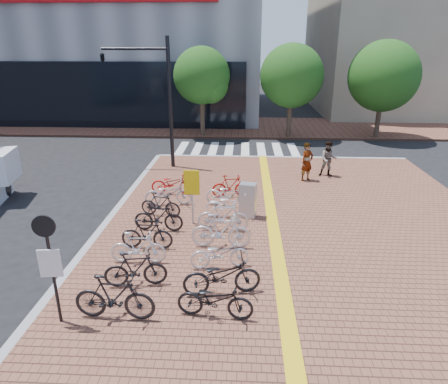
# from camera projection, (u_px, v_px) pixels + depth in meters

# --- Properties ---
(ground) EXTENTS (120.00, 120.00, 0.00)m
(ground) POSITION_uv_depth(u_px,v_px,m) (210.00, 268.00, 11.69)
(ground) COLOR black
(ground) RESTS_ON ground
(kerb_north) EXTENTS (14.00, 0.25, 0.15)m
(kerb_north) POSITION_uv_depth(u_px,v_px,m) (280.00, 158.00, 22.76)
(kerb_north) COLOR gray
(kerb_north) RESTS_ON ground
(far_sidewalk) EXTENTS (70.00, 8.00, 0.15)m
(far_sidewalk) POSITION_uv_depth(u_px,v_px,m) (233.00, 127.00, 31.33)
(far_sidewalk) COLOR brown
(far_sidewalk) RESTS_ON ground
(building_beige) EXTENTS (20.00, 18.00, 18.00)m
(building_beige) POSITION_uv_depth(u_px,v_px,m) (427.00, 12.00, 37.66)
(building_beige) COLOR gray
(building_beige) RESTS_ON ground
(crosswalk) EXTENTS (7.50, 4.00, 0.01)m
(crosswalk) POSITION_uv_depth(u_px,v_px,m) (237.00, 150.00, 24.78)
(crosswalk) COLOR silver
(crosswalk) RESTS_ON ground
(street_trees) EXTENTS (16.20, 4.60, 6.35)m
(street_trees) POSITION_uv_depth(u_px,v_px,m) (308.00, 78.00, 26.37)
(street_trees) COLOR #38281E
(street_trees) RESTS_ON far_sidewalk
(bike_0) EXTENTS (1.92, 0.61, 1.14)m
(bike_0) POSITION_uv_depth(u_px,v_px,m) (114.00, 297.00, 9.13)
(bike_0) COLOR black
(bike_0) RESTS_ON sidewalk
(bike_1) EXTENTS (1.70, 0.74, 0.99)m
(bike_1) POSITION_uv_depth(u_px,v_px,m) (136.00, 269.00, 10.42)
(bike_1) COLOR black
(bike_1) RESTS_ON sidewalk
(bike_2) EXTENTS (1.65, 0.50, 0.98)m
(bike_2) POSITION_uv_depth(u_px,v_px,m) (138.00, 248.00, 11.53)
(bike_2) COLOR white
(bike_2) RESTS_ON sidewalk
(bike_3) EXTENTS (1.64, 0.50, 0.98)m
(bike_3) POSITION_uv_depth(u_px,v_px,m) (147.00, 234.00, 12.37)
(bike_3) COLOR black
(bike_3) RESTS_ON sidewalk
(bike_4) EXTENTS (1.71, 0.56, 1.02)m
(bike_4) POSITION_uv_depth(u_px,v_px,m) (158.00, 217.00, 13.54)
(bike_4) COLOR black
(bike_4) RESTS_ON sidewalk
(bike_5) EXTENTS (1.60, 0.74, 0.93)m
(bike_5) POSITION_uv_depth(u_px,v_px,m) (160.00, 204.00, 14.72)
(bike_5) COLOR black
(bike_5) RESTS_ON sidewalk
(bike_6) EXTENTS (1.95, 0.93, 0.98)m
(bike_6) POSITION_uv_depth(u_px,v_px,m) (169.00, 193.00, 15.74)
(bike_6) COLOR silver
(bike_6) RESTS_ON sidewalk
(bike_7) EXTENTS (1.81, 0.68, 0.94)m
(bike_7) POSITION_uv_depth(u_px,v_px,m) (172.00, 183.00, 16.93)
(bike_7) COLOR #B80D10
(bike_7) RESTS_ON sidewalk
(bike_8) EXTENTS (1.86, 0.82, 0.95)m
(bike_8) POSITION_uv_depth(u_px,v_px,m) (215.00, 300.00, 9.21)
(bike_8) COLOR black
(bike_8) RESTS_ON sidewalk
(bike_9) EXTENTS (2.09, 1.06, 1.05)m
(bike_9) POSITION_uv_depth(u_px,v_px,m) (222.00, 275.00, 10.08)
(bike_9) COLOR black
(bike_9) RESTS_ON sidewalk
(bike_10) EXTENTS (1.78, 0.90, 0.89)m
(bike_10) POSITION_uv_depth(u_px,v_px,m) (220.00, 254.00, 11.30)
(bike_10) COLOR silver
(bike_10) RESTS_ON sidewalk
(bike_11) EXTENTS (1.88, 0.57, 1.13)m
(bike_11) POSITION_uv_depth(u_px,v_px,m) (221.00, 231.00, 12.39)
(bike_11) COLOR silver
(bike_11) RESTS_ON sidewalk
(bike_12) EXTENTS (1.76, 0.50, 1.06)m
(bike_12) POSITION_uv_depth(u_px,v_px,m) (223.00, 217.00, 13.52)
(bike_12) COLOR silver
(bike_12) RESTS_ON sidewalk
(bike_13) EXTENTS (1.90, 0.74, 0.99)m
(bike_13) POSITION_uv_depth(u_px,v_px,m) (231.00, 204.00, 14.64)
(bike_13) COLOR white
(bike_13) RESTS_ON sidewalk
(bike_14) EXTENTS (2.02, 0.99, 1.01)m
(bike_14) POSITION_uv_depth(u_px,v_px,m) (230.00, 194.00, 15.61)
(bike_14) COLOR white
(bike_14) RESTS_ON sidewalk
(bike_15) EXTENTS (1.62, 0.70, 0.94)m
(bike_15) POSITION_uv_depth(u_px,v_px,m) (231.00, 186.00, 16.62)
(bike_15) COLOR #A6130B
(bike_15) RESTS_ON sidewalk
(pedestrian_a) EXTENTS (0.78, 0.72, 1.79)m
(pedestrian_a) POSITION_uv_depth(u_px,v_px,m) (307.00, 162.00, 18.48)
(pedestrian_a) COLOR gray
(pedestrian_a) RESTS_ON sidewalk
(pedestrian_b) EXTENTS (0.89, 0.73, 1.71)m
(pedestrian_b) POSITION_uv_depth(u_px,v_px,m) (329.00, 159.00, 19.09)
(pedestrian_b) COLOR #4D5561
(pedestrian_b) RESTS_ON sidewalk
(utility_box) EXTENTS (0.67, 0.55, 1.29)m
(utility_box) POSITION_uv_depth(u_px,v_px,m) (248.00, 200.00, 14.62)
(utility_box) COLOR #AFB0B4
(utility_box) RESTS_ON sidewalk
(yellow_sign) EXTENTS (0.54, 0.13, 2.00)m
(yellow_sign) POSITION_uv_depth(u_px,v_px,m) (192.00, 187.00, 13.73)
(yellow_sign) COLOR #B7B7BC
(yellow_sign) RESTS_ON sidewalk
(notice_sign) EXTENTS (0.50, 0.14, 2.69)m
(notice_sign) POSITION_uv_depth(u_px,v_px,m) (49.00, 257.00, 8.61)
(notice_sign) COLOR black
(notice_sign) RESTS_ON sidewalk
(traffic_light_pole) EXTENTS (3.44, 1.32, 6.40)m
(traffic_light_pole) POSITION_uv_depth(u_px,v_px,m) (139.00, 79.00, 19.48)
(traffic_light_pole) COLOR black
(traffic_light_pole) RESTS_ON sidewalk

